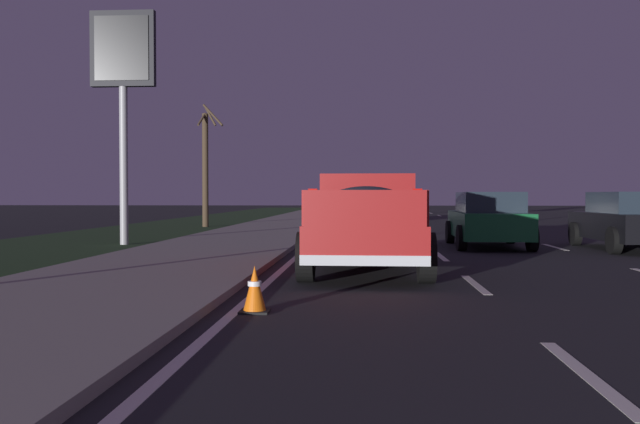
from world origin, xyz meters
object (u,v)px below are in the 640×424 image
at_px(sedan_silver, 366,208).
at_px(sedan_black, 629,220).
at_px(traffic_cone_near, 255,290).
at_px(bare_tree_far, 206,166).
at_px(pickup_truck, 367,220).
at_px(sedan_green, 488,219).
at_px(gas_price_sign, 123,69).

relative_size(sedan_silver, sedan_black, 1.00).
relative_size(sedan_black, traffic_cone_near, 7.64).
relative_size(sedan_black, bare_tree_far, 0.78).
height_order(pickup_truck, sedan_green, pickup_truck).
distance_m(gas_price_sign, traffic_cone_near, 13.69).
bearing_deg(sedan_silver, traffic_cone_near, 177.21).
distance_m(sedan_green, gas_price_sign, 11.37).
relative_size(sedan_silver, traffic_cone_near, 7.61).
relative_size(sedan_silver, sedan_green, 1.00).
bearing_deg(traffic_cone_near, sedan_green, -23.18).
distance_m(sedan_black, traffic_cone_near, 13.37).
height_order(sedan_silver, sedan_green, same).
bearing_deg(pickup_truck, traffic_cone_near, 164.08).
height_order(sedan_silver, gas_price_sign, gas_price_sign).
bearing_deg(sedan_green, bare_tree_far, 42.30).
distance_m(pickup_truck, sedan_green, 7.15).
distance_m(pickup_truck, sedan_black, 8.89).
xyz_separation_m(sedan_silver, bare_tree_far, (-5.79, 7.39, 2.03)).
bearing_deg(gas_price_sign, bare_tree_far, 1.32).
relative_size(gas_price_sign, bare_tree_far, 1.21).
bearing_deg(sedan_black, gas_price_sign, 85.86).
bearing_deg(sedan_black, pickup_truck, 128.60).
bearing_deg(bare_tree_far, pickup_truck, -157.86).
relative_size(bare_tree_far, traffic_cone_near, 9.74).
relative_size(sedan_green, gas_price_sign, 0.65).
xyz_separation_m(sedan_silver, sedan_black, (-18.37, -6.94, 0.00)).
xyz_separation_m(bare_tree_far, traffic_cone_near, (-23.02, -5.98, -2.53)).
bearing_deg(sedan_green, sedan_black, -101.91).
xyz_separation_m(pickup_truck, sedan_black, (5.55, -6.95, -0.20)).
bearing_deg(bare_tree_far, sedan_silver, -51.92).
bearing_deg(gas_price_sign, sedan_green, -91.47).
bearing_deg(sedan_black, sedan_silver, 20.69).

